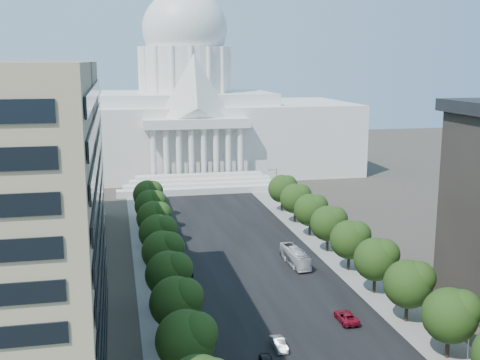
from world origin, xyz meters
TOP-DOWN VIEW (x-y plane):
  - road_asphalt at (0.00, 90.00)m, footprint 30.00×260.00m
  - sidewalk_left at (-19.00, 90.00)m, footprint 8.00×260.00m
  - sidewalk_right at (19.00, 90.00)m, footprint 8.00×260.00m
  - capitol at (0.00, 184.89)m, footprint 120.00×56.00m
  - office_block_left_far at (-48.00, 100.00)m, footprint 38.00×52.00m
  - tree_l_c at (-17.66, 35.81)m, footprint 7.79×7.60m
  - tree_l_d at (-17.66, 47.81)m, footprint 7.79×7.60m
  - tree_l_e at (-17.66, 59.81)m, footprint 7.79×7.60m
  - tree_l_f at (-17.66, 71.81)m, footprint 7.79×7.60m
  - tree_l_g at (-17.66, 83.81)m, footprint 7.79×7.60m
  - tree_l_h at (-17.66, 95.81)m, footprint 7.79×7.60m
  - tree_l_i at (-17.66, 107.81)m, footprint 7.79×7.60m
  - tree_l_j at (-17.66, 119.81)m, footprint 7.79×7.60m
  - tree_r_c at (18.34, 35.81)m, footprint 7.79×7.60m
  - tree_r_d at (18.34, 47.81)m, footprint 7.79×7.60m
  - tree_r_e at (18.34, 59.81)m, footprint 7.79×7.60m
  - tree_r_f at (18.34, 71.81)m, footprint 7.79×7.60m
  - tree_r_g at (18.34, 83.81)m, footprint 7.79×7.60m
  - tree_r_h at (18.34, 95.81)m, footprint 7.79×7.60m
  - tree_r_i at (18.34, 107.81)m, footprint 7.79×7.60m
  - tree_r_j at (18.34, 119.81)m, footprint 7.79×7.60m
  - streetlight_b at (19.90, 35.00)m, footprint 2.61×0.44m
  - streetlight_c at (19.90, 60.00)m, footprint 2.61×0.44m
  - streetlight_d at (19.90, 85.00)m, footprint 2.61×0.44m
  - streetlight_e at (19.90, 110.00)m, footprint 2.61×0.44m
  - streetlight_f at (19.90, 135.00)m, footprint 2.61×0.44m
  - car_silver at (-4.03, 43.12)m, footprint 1.71×4.59m
  - car_red at (8.73, 49.69)m, footprint 2.73×5.80m
  - car_dark_b at (-13.50, 75.97)m, footprint 2.83×5.63m
  - city_bus at (8.74, 77.20)m, footprint 3.20×11.93m

SIDE VIEW (x-z plane):
  - road_asphalt at x=0.00m, z-range -0.01..0.01m
  - sidewalk_left at x=-19.00m, z-range -0.01..0.01m
  - sidewalk_right at x=19.00m, z-range -0.01..0.01m
  - car_silver at x=-4.03m, z-range 0.00..1.50m
  - car_dark_b at x=-13.50m, z-range 0.00..1.57m
  - car_red at x=8.73m, z-range 0.00..1.60m
  - city_bus at x=8.74m, z-range 0.00..3.30m
  - streetlight_b at x=19.90m, z-range 1.32..10.32m
  - streetlight_c at x=19.90m, z-range 1.32..10.32m
  - streetlight_d at x=19.90m, z-range 1.32..10.32m
  - streetlight_e at x=19.90m, z-range 1.32..10.32m
  - streetlight_f at x=19.90m, z-range 1.32..10.32m
  - tree_l_c at x=-17.66m, z-range 1.47..11.44m
  - tree_l_d at x=-17.66m, z-range 1.47..11.44m
  - tree_l_e at x=-17.66m, z-range 1.47..11.44m
  - tree_l_f at x=-17.66m, z-range 1.47..11.44m
  - tree_l_g at x=-17.66m, z-range 1.47..11.44m
  - tree_l_h at x=-17.66m, z-range 1.47..11.44m
  - tree_l_i at x=-17.66m, z-range 1.47..11.44m
  - tree_l_j at x=-17.66m, z-range 1.47..11.44m
  - tree_r_c at x=18.34m, z-range 1.47..11.44m
  - tree_r_d at x=18.34m, z-range 1.47..11.44m
  - tree_r_e at x=18.34m, z-range 1.47..11.44m
  - tree_r_f at x=18.34m, z-range 1.47..11.44m
  - tree_r_g at x=18.34m, z-range 1.47..11.44m
  - tree_r_h at x=18.34m, z-range 1.47..11.44m
  - tree_r_i at x=18.34m, z-range 1.47..11.44m
  - tree_r_j at x=18.34m, z-range 1.47..11.44m
  - office_block_left_far at x=-48.00m, z-range 0.00..30.00m
  - capitol at x=0.00m, z-range -16.49..56.51m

